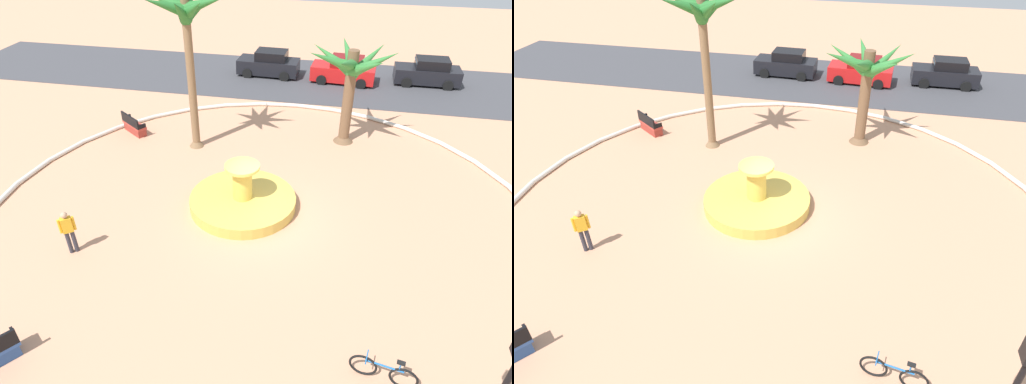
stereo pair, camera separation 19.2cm
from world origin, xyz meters
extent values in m
plane|color=tan|center=(0.00, 0.00, 0.00)|extent=(80.00, 80.00, 0.00)
torus|color=silver|center=(0.00, 0.00, 0.10)|extent=(21.25, 21.25, 0.20)
cube|color=#424247|center=(0.00, 15.03, 0.01)|extent=(48.00, 8.00, 0.03)
cylinder|color=gold|center=(-0.86, 0.51, 0.23)|extent=(4.15, 4.15, 0.45)
cylinder|color=#19567F|center=(-0.86, 0.51, 0.19)|extent=(3.66, 3.66, 0.34)
cylinder|color=gold|center=(-0.86, 0.51, 1.10)|extent=(0.75, 0.75, 1.31)
cylinder|color=#F1C954|center=(-0.86, 0.51, 1.82)|extent=(1.33, 1.33, 0.12)
cylinder|color=brown|center=(-4.20, 4.91, 3.42)|extent=(0.37, 0.37, 6.84)
cone|color=brown|center=(-4.20, 4.91, 0.25)|extent=(0.70, 0.70, 0.50)
cone|color=#28702D|center=(-3.34, 4.90, 6.57)|extent=(1.88, 0.58, 1.06)
cone|color=#28702D|center=(-3.71, 5.54, 6.43)|extent=(1.56, 1.81, 1.32)
cone|color=#28702D|center=(-4.70, 5.52, 6.42)|extent=(1.60, 1.78, 1.33)
cone|color=#28702D|center=(-5.04, 5.00, 6.58)|extent=(1.92, 0.75, 1.06)
cone|color=#28702D|center=(-4.84, 4.36, 6.54)|extent=(1.79, 1.64, 1.13)
cone|color=#28702D|center=(-4.13, 4.14, 6.38)|extent=(0.72, 1.86, 1.39)
cone|color=#28702D|center=(-3.66, 4.30, 6.46)|extent=(1.65, 1.76, 1.26)
cylinder|color=brown|center=(2.77, 6.85, 2.25)|extent=(0.51, 0.51, 4.50)
cone|color=brown|center=(2.77, 6.85, 0.25)|extent=(0.97, 0.97, 0.50)
cone|color=#337F38|center=(3.73, 6.87, 4.00)|extent=(2.20, 0.60, 1.49)
cone|color=#337F38|center=(3.44, 7.49, 3.93)|extent=(1.95, 1.88, 1.61)
cone|color=#337F38|center=(2.50, 7.84, 4.14)|extent=(1.12, 2.30, 1.25)
cone|color=#337F38|center=(1.85, 7.16, 4.01)|extent=(2.25, 1.23, 1.49)
cone|color=#337F38|center=(1.82, 6.47, 4.12)|extent=(2.28, 1.35, 1.29)
cone|color=#337F38|center=(2.51, 5.85, 4.17)|extent=(1.09, 2.31, 1.19)
cone|color=#337F38|center=(3.37, 6.08, 4.03)|extent=(1.80, 2.08, 1.45)
cube|color=#B73D33|center=(-7.73, 5.64, 0.45)|extent=(1.59, 1.35, 0.12)
cube|color=black|center=(-7.85, 5.47, 0.75)|extent=(1.34, 1.01, 0.50)
cube|color=#9C342B|center=(-7.73, 5.64, 0.20)|extent=(1.46, 1.24, 0.39)
cube|color=black|center=(-8.34, 6.08, 0.59)|extent=(0.33, 0.41, 0.24)
cube|color=black|center=(-7.12, 5.19, 0.59)|extent=(0.33, 0.41, 0.24)
cube|color=black|center=(-5.29, -7.13, 0.59)|extent=(0.41, 0.33, 0.24)
torus|color=black|center=(3.80, -6.00, 0.36)|extent=(0.72, 0.19, 0.72)
torus|color=black|center=(4.78, -6.17, 0.36)|extent=(0.72, 0.19, 0.72)
cylinder|color=#1E66B2|center=(4.29, -6.08, 0.59)|extent=(0.94, 0.22, 0.05)
cylinder|color=#1E66B2|center=(4.63, -6.14, 0.74)|extent=(0.04, 0.04, 0.30)
cube|color=black|center=(4.63, -6.14, 0.91)|extent=(0.21, 0.13, 0.06)
cylinder|color=#1E66B2|center=(3.85, -6.00, 0.73)|extent=(0.11, 0.44, 0.03)
cylinder|color=#33333D|center=(-6.03, -3.30, 0.44)|extent=(0.14, 0.14, 0.89)
cylinder|color=#33333D|center=(-5.89, -3.19, 0.44)|extent=(0.14, 0.14, 0.89)
cube|color=yellow|center=(-5.96, -3.25, 1.17)|extent=(0.39, 0.36, 0.56)
sphere|color=tan|center=(-5.96, -3.25, 1.57)|extent=(0.22, 0.22, 0.22)
cylinder|color=yellow|center=(-6.14, -3.38, 1.17)|extent=(0.09, 0.09, 0.53)
cylinder|color=yellow|center=(-5.78, -3.12, 1.17)|extent=(0.09, 0.09, 0.53)
cube|color=black|center=(-2.58, 15.37, 0.64)|extent=(4.06, 1.86, 0.90)
cube|color=black|center=(-2.38, 15.37, 1.36)|extent=(2.06, 1.52, 0.60)
cube|color=#333D47|center=(-3.28, 15.40, 1.28)|extent=(0.35, 1.37, 0.51)
cylinder|color=black|center=(-3.85, 14.57, 0.32)|extent=(0.65, 0.25, 0.64)
cylinder|color=black|center=(-3.78, 16.27, 0.32)|extent=(0.65, 0.25, 0.64)
cylinder|color=black|center=(-1.37, 14.48, 0.32)|extent=(0.65, 0.25, 0.64)
cylinder|color=black|center=(-1.30, 16.17, 0.32)|extent=(0.65, 0.25, 0.64)
cube|color=red|center=(2.34, 15.07, 0.64)|extent=(4.12, 2.00, 0.90)
cube|color=maroon|center=(2.54, 15.05, 1.36)|extent=(2.10, 1.59, 0.60)
cube|color=#333D47|center=(1.64, 15.12, 1.28)|extent=(0.40, 1.38, 0.51)
cylinder|color=black|center=(1.04, 14.32, 0.32)|extent=(0.65, 0.27, 0.64)
cylinder|color=black|center=(1.17, 16.01, 0.32)|extent=(0.65, 0.27, 0.64)
cylinder|color=black|center=(3.51, 14.13, 0.32)|extent=(0.65, 0.27, 0.64)
cylinder|color=black|center=(3.64, 15.82, 0.32)|extent=(0.65, 0.27, 0.64)
cube|color=black|center=(7.56, 15.79, 0.64)|extent=(4.00, 1.70, 0.90)
cube|color=black|center=(7.76, 15.79, 1.36)|extent=(2.00, 1.45, 0.60)
cube|color=#333D47|center=(6.86, 15.79, 1.28)|extent=(0.29, 1.36, 0.51)
cylinder|color=black|center=(6.32, 14.94, 0.32)|extent=(0.64, 0.22, 0.64)
cylinder|color=black|center=(6.32, 16.64, 0.32)|extent=(0.64, 0.22, 0.64)
cylinder|color=black|center=(8.80, 14.94, 0.32)|extent=(0.64, 0.22, 0.64)
cylinder|color=black|center=(8.80, 16.64, 0.32)|extent=(0.64, 0.22, 0.64)
camera|label=1|loc=(2.51, -13.16, 10.33)|focal=30.99mm
camera|label=2|loc=(2.70, -13.12, 10.33)|focal=30.99mm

